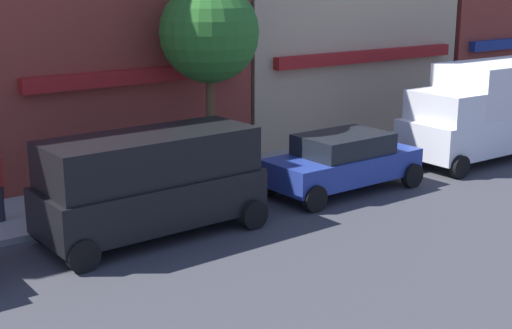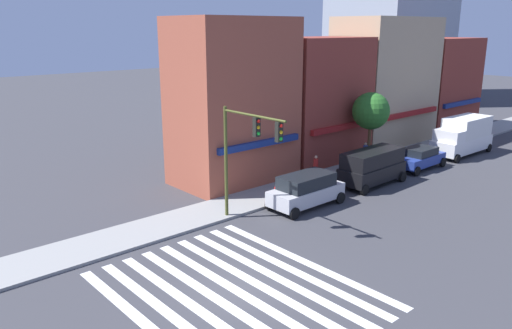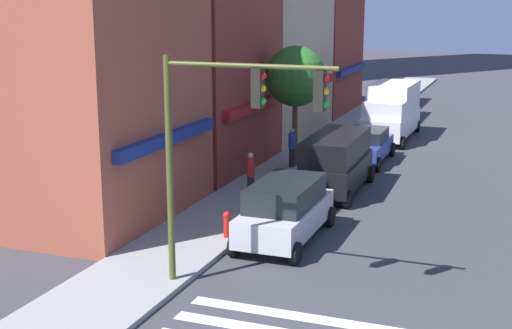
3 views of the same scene
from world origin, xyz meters
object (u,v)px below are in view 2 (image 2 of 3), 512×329
(traffic_signal, at_px, (246,144))
(pedestrian_blue_shirt, at_px, (365,154))
(suv_silver, at_px, (306,190))
(street_tree, at_px, (371,111))
(box_truck_white, at_px, (463,135))
(fire_hydrant, at_px, (276,192))
(pedestrian_red_jacket, at_px, (316,168))
(sedan_blue, at_px, (420,158))
(van_black, at_px, (372,166))

(traffic_signal, relative_size, pedestrian_blue_shirt, 3.46)
(suv_silver, relative_size, street_tree, 0.87)
(street_tree, bearing_deg, traffic_signal, -169.10)
(box_truck_white, xyz_separation_m, pedestrian_blue_shirt, (-9.19, 2.81, -0.51))
(fire_hydrant, bearing_deg, box_truck_white, -5.03)
(pedestrian_red_jacket, relative_size, street_tree, 0.33)
(sedan_blue, distance_m, pedestrian_red_jacket, 8.81)
(pedestrian_blue_shirt, bearing_deg, fire_hydrant, -163.51)
(pedestrian_red_jacket, bearing_deg, street_tree, -172.01)
(van_black, height_order, street_tree, street_tree)
(sedan_blue, xyz_separation_m, pedestrian_red_jacket, (-8.41, 2.64, 0.23))
(pedestrian_blue_shirt, bearing_deg, suv_silver, -153.07)
(box_truck_white, relative_size, street_tree, 1.15)
(sedan_blue, bearing_deg, van_black, 179.60)
(box_truck_white, bearing_deg, sedan_blue, -178.86)
(van_black, bearing_deg, traffic_signal, 178.49)
(pedestrian_blue_shirt, bearing_deg, sedan_blue, -34.83)
(box_truck_white, relative_size, fire_hydrant, 7.41)
(traffic_signal, height_order, pedestrian_blue_shirt, traffic_signal)
(traffic_signal, xyz_separation_m, suv_silver, (4.49, -0.06, -3.39))
(suv_silver, xyz_separation_m, pedestrian_blue_shirt, (9.37, 2.81, 0.04))
(traffic_signal, distance_m, pedestrian_red_jacket, 9.27)
(sedan_blue, xyz_separation_m, street_tree, (-2.41, 2.80, 3.34))
(fire_hydrant, bearing_deg, suv_silver, -65.89)
(pedestrian_blue_shirt, height_order, street_tree, street_tree)
(box_truck_white, xyz_separation_m, street_tree, (-8.80, 2.80, 2.59))
(pedestrian_blue_shirt, relative_size, street_tree, 0.33)
(box_truck_white, bearing_deg, van_black, -178.86)
(box_truck_white, distance_m, pedestrian_blue_shirt, 9.62)
(pedestrian_red_jacket, bearing_deg, fire_hydrant, 18.19)
(traffic_signal, bearing_deg, suv_silver, -0.71)
(suv_silver, bearing_deg, traffic_signal, 179.26)
(pedestrian_blue_shirt, bearing_deg, pedestrian_red_jacket, -168.04)
(sedan_blue, bearing_deg, traffic_signal, 179.41)
(suv_silver, height_order, fire_hydrant, suv_silver)
(fire_hydrant, bearing_deg, pedestrian_red_jacket, 11.74)
(suv_silver, xyz_separation_m, sedan_blue, (12.16, -0.00, -0.19))
(sedan_blue, xyz_separation_m, fire_hydrant, (-12.93, 1.70, -0.23))
(sedan_blue, distance_m, box_truck_white, 6.44)
(sedan_blue, bearing_deg, street_tree, 130.32)
(van_black, bearing_deg, suv_silver, 178.78)
(sedan_blue, height_order, pedestrian_red_jacket, pedestrian_red_jacket)
(sedan_blue, height_order, pedestrian_blue_shirt, pedestrian_blue_shirt)
(street_tree, bearing_deg, pedestrian_red_jacket, -178.46)
(suv_silver, bearing_deg, pedestrian_blue_shirt, 16.65)
(suv_silver, relative_size, van_black, 0.93)
(pedestrian_red_jacket, bearing_deg, van_black, 140.77)
(van_black, distance_m, sedan_blue, 5.85)
(pedestrian_red_jacket, height_order, street_tree, street_tree)
(suv_silver, relative_size, box_truck_white, 0.75)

